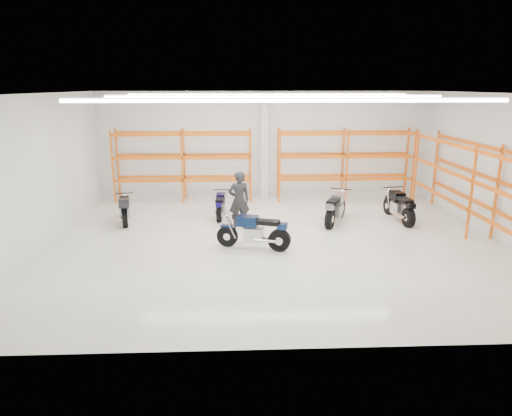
{
  "coord_description": "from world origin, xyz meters",
  "views": [
    {
      "loc": [
        -1.16,
        -13.43,
        4.71
      ],
      "look_at": [
        -0.57,
        0.5,
        0.96
      ],
      "focal_mm": 32.0,
      "sensor_mm": 36.0,
      "label": 1
    }
  ],
  "objects_px": {
    "motorcycle_back_b": "(220,206)",
    "motorcycle_back_d": "(400,207)",
    "motorcycle_back_a": "(125,210)",
    "motorcycle_back_c": "(335,209)",
    "standing_man": "(239,200)",
    "motorcycle_main": "(257,232)",
    "structural_column": "(264,146)"
  },
  "relations": [
    {
      "from": "motorcycle_back_b",
      "to": "motorcycle_back_c",
      "type": "height_order",
      "value": "motorcycle_back_c"
    },
    {
      "from": "motorcycle_back_c",
      "to": "motorcycle_back_a",
      "type": "bearing_deg",
      "value": 177.74
    },
    {
      "from": "motorcycle_back_c",
      "to": "motorcycle_main",
      "type": "bearing_deg",
      "value": -138.7
    },
    {
      "from": "motorcycle_main",
      "to": "motorcycle_back_d",
      "type": "distance_m",
      "value": 5.88
    },
    {
      "from": "motorcycle_back_a",
      "to": "structural_column",
      "type": "relative_size",
      "value": 0.45
    },
    {
      "from": "motorcycle_back_b",
      "to": "motorcycle_back_d",
      "type": "bearing_deg",
      "value": -6.89
    },
    {
      "from": "standing_man",
      "to": "motorcycle_back_a",
      "type": "bearing_deg",
      "value": -23.49
    },
    {
      "from": "motorcycle_main",
      "to": "structural_column",
      "type": "xyz_separation_m",
      "value": [
        0.6,
        6.44,
        1.73
      ]
    },
    {
      "from": "motorcycle_main",
      "to": "motorcycle_back_a",
      "type": "height_order",
      "value": "motorcycle_main"
    },
    {
      "from": "motorcycle_back_a",
      "to": "standing_man",
      "type": "distance_m",
      "value": 4.13
    },
    {
      "from": "motorcycle_back_b",
      "to": "structural_column",
      "type": "xyz_separation_m",
      "value": [
        1.78,
        3.0,
        1.81
      ]
    },
    {
      "from": "motorcycle_back_b",
      "to": "motorcycle_back_d",
      "type": "distance_m",
      "value": 6.46
    },
    {
      "from": "motorcycle_back_d",
      "to": "standing_man",
      "type": "bearing_deg",
      "value": -173.48
    },
    {
      "from": "structural_column",
      "to": "motorcycle_back_b",
      "type": "bearing_deg",
      "value": -120.79
    },
    {
      "from": "motorcycle_back_a",
      "to": "motorcycle_back_b",
      "type": "bearing_deg",
      "value": 10.53
    },
    {
      "from": "motorcycle_back_c",
      "to": "standing_man",
      "type": "xyz_separation_m",
      "value": [
        -3.39,
        -0.52,
        0.47
      ]
    },
    {
      "from": "motorcycle_main",
      "to": "motorcycle_back_a",
      "type": "distance_m",
      "value": 5.33
    },
    {
      "from": "motorcycle_back_a",
      "to": "standing_man",
      "type": "xyz_separation_m",
      "value": [
        4.02,
        -0.81,
        0.49
      ]
    },
    {
      "from": "motorcycle_main",
      "to": "structural_column",
      "type": "height_order",
      "value": "structural_column"
    },
    {
      "from": "motorcycle_back_d",
      "to": "structural_column",
      "type": "relative_size",
      "value": 0.51
    },
    {
      "from": "standing_man",
      "to": "motorcycle_main",
      "type": "bearing_deg",
      "value": 91.8
    },
    {
      "from": "motorcycle_main",
      "to": "motorcycle_back_d",
      "type": "height_order",
      "value": "motorcycle_back_d"
    },
    {
      "from": "motorcycle_back_a",
      "to": "motorcycle_back_b",
      "type": "height_order",
      "value": "motorcycle_back_a"
    },
    {
      "from": "motorcycle_back_c",
      "to": "motorcycle_back_d",
      "type": "bearing_deg",
      "value": 3.35
    },
    {
      "from": "motorcycle_back_d",
      "to": "structural_column",
      "type": "xyz_separation_m",
      "value": [
        -4.63,
        3.77,
        1.72
      ]
    },
    {
      "from": "motorcycle_back_a",
      "to": "motorcycle_back_d",
      "type": "xyz_separation_m",
      "value": [
        9.75,
        -0.15,
        0.03
      ]
    },
    {
      "from": "motorcycle_back_a",
      "to": "structural_column",
      "type": "bearing_deg",
      "value": 35.22
    },
    {
      "from": "motorcycle_main",
      "to": "motorcycle_back_b",
      "type": "height_order",
      "value": "motorcycle_main"
    },
    {
      "from": "motorcycle_back_a",
      "to": "motorcycle_back_c",
      "type": "relative_size",
      "value": 0.96
    },
    {
      "from": "motorcycle_back_a",
      "to": "motorcycle_back_d",
      "type": "bearing_deg",
      "value": -0.91
    },
    {
      "from": "standing_man",
      "to": "structural_column",
      "type": "xyz_separation_m",
      "value": [
        1.1,
        4.43,
        1.26
      ]
    },
    {
      "from": "motorcycle_main",
      "to": "standing_man",
      "type": "distance_m",
      "value": 2.13
    }
  ]
}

